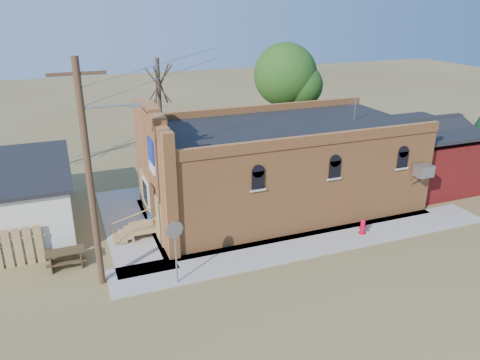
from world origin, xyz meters
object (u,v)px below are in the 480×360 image
object	(u,v)px
utility_pole	(90,173)
picnic_table	(65,256)
stop_sign	(175,236)
brick_bar	(277,167)
fire_hydrant	(363,226)
trash_barrel	(153,220)

from	to	relation	value
utility_pole	picnic_table	xyz separation A→B (m)	(-1.36, 2.00, -4.33)
utility_pole	stop_sign	distance (m)	3.98
brick_bar	utility_pole	size ratio (longest dim) A/B	1.82
brick_bar	fire_hydrant	size ratio (longest dim) A/B	21.15
fire_hydrant	picnic_table	world-z (taller)	fire_hydrant
brick_bar	trash_barrel	xyz separation A→B (m)	(-6.94, -0.24, -1.89)
brick_bar	fire_hydrant	distance (m)	5.59
brick_bar	stop_sign	size ratio (longest dim) A/B	5.97
fire_hydrant	trash_barrel	world-z (taller)	fire_hydrant
utility_pole	stop_sign	xyz separation A→B (m)	(2.78, -1.20, -2.58)
fire_hydrant	brick_bar	bearing A→B (deg)	103.41
stop_sign	trash_barrel	size ratio (longest dim) A/B	3.69
stop_sign	picnic_table	bearing A→B (deg)	150.94
fire_hydrant	picnic_table	distance (m)	13.83
brick_bar	stop_sign	world-z (taller)	brick_bar
fire_hydrant	stop_sign	world-z (taller)	stop_sign
brick_bar	stop_sign	distance (m)	8.90
stop_sign	picnic_table	size ratio (longest dim) A/B	1.69
utility_pole	trash_barrel	xyz separation A→B (m)	(2.84, 4.06, -4.32)
trash_barrel	brick_bar	bearing A→B (deg)	1.96
picnic_table	fire_hydrant	bearing A→B (deg)	-10.51
fire_hydrant	picnic_table	xyz separation A→B (m)	(-13.63, 2.34, -0.02)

